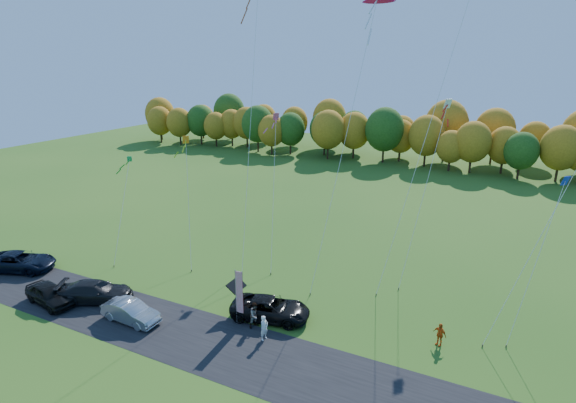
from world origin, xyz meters
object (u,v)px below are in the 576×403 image
at_px(black_suv, 270,308).
at_px(feather_flag, 239,292).
at_px(silver_sedan, 131,312).
at_px(person_east, 440,334).

bearing_deg(black_suv, feather_flag, 124.34).
relative_size(black_suv, silver_sedan, 1.27).
xyz_separation_m(person_east, feather_flag, (-12.90, -3.69, 1.77)).
height_order(person_east, feather_flag, feather_flag).
bearing_deg(person_east, feather_flag, -139.21).
bearing_deg(silver_sedan, black_suv, -60.37).
bearing_deg(feather_flag, person_east, 15.98).
height_order(black_suv, feather_flag, feather_flag).
height_order(silver_sedan, person_east, person_east).
bearing_deg(silver_sedan, person_east, -70.22).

